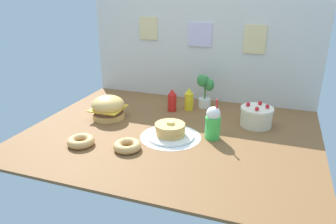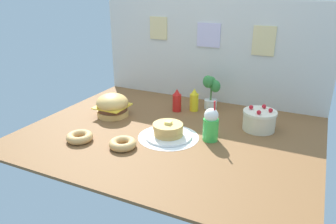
% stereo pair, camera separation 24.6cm
% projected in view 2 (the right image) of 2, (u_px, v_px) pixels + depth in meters
% --- Properties ---
extents(ground_plane, '(2.17, 1.71, 0.02)m').
position_uv_depth(ground_plane, '(170.00, 133.00, 2.46)').
color(ground_plane, brown).
extents(back_wall, '(2.17, 0.04, 0.94)m').
position_uv_depth(back_wall, '(209.00, 51.00, 3.00)').
color(back_wall, beige).
rests_on(back_wall, ground_plane).
extents(doily_mat, '(0.45, 0.45, 0.00)m').
position_uv_depth(doily_mat, '(168.00, 137.00, 2.38)').
color(doily_mat, white).
rests_on(doily_mat, ground_plane).
extents(burger, '(0.27, 0.27, 0.20)m').
position_uv_depth(burger, '(112.00, 105.00, 2.74)').
color(burger, '#DBA859').
rests_on(burger, ground_plane).
extents(pancake_stack, '(0.35, 0.35, 0.12)m').
position_uv_depth(pancake_stack, '(168.00, 131.00, 2.36)').
color(pancake_stack, white).
rests_on(pancake_stack, doily_mat).
extents(layer_cake, '(0.26, 0.26, 0.19)m').
position_uv_depth(layer_cake, '(259.00, 120.00, 2.48)').
color(layer_cake, beige).
rests_on(layer_cake, ground_plane).
extents(ketchup_bottle, '(0.08, 0.08, 0.20)m').
position_uv_depth(ketchup_bottle, '(177.00, 101.00, 2.84)').
color(ketchup_bottle, red).
rests_on(ketchup_bottle, ground_plane).
extents(mustard_bottle, '(0.08, 0.08, 0.20)m').
position_uv_depth(mustard_bottle, '(194.00, 100.00, 2.86)').
color(mustard_bottle, yellow).
rests_on(mustard_bottle, ground_plane).
extents(cream_soda_cup, '(0.11, 0.11, 0.31)m').
position_uv_depth(cream_soda_cup, '(211.00, 125.00, 2.29)').
color(cream_soda_cup, green).
rests_on(cream_soda_cup, ground_plane).
extents(donut_pink_glaze, '(0.19, 0.19, 0.06)m').
position_uv_depth(donut_pink_glaze, '(80.00, 137.00, 2.31)').
color(donut_pink_glaze, tan).
rests_on(donut_pink_glaze, ground_plane).
extents(donut_chocolate, '(0.19, 0.19, 0.06)m').
position_uv_depth(donut_chocolate, '(123.00, 143.00, 2.21)').
color(donut_chocolate, tan).
rests_on(donut_chocolate, ground_plane).
extents(potted_plant, '(0.15, 0.12, 0.31)m').
position_uv_depth(potted_plant, '(211.00, 91.00, 2.88)').
color(potted_plant, white).
rests_on(potted_plant, ground_plane).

